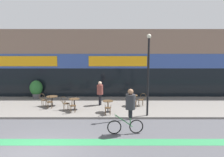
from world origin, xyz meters
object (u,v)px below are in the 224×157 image
at_px(cafe_chair_3_side, 142,99).
at_px(cafe_chair_0_side, 44,99).
at_px(cafe_chair_3_near, 134,101).
at_px(cyclist_1, 130,108).
at_px(bistro_table_0, 53,99).
at_px(planter_pot, 37,89).
at_px(pedestrian_near_end, 100,91).
at_px(cafe_chair_2_near, 108,107).
at_px(cafe_chair_1_near, 73,105).
at_px(bistro_table_1, 75,102).
at_px(cafe_chair_1_side, 65,102).
at_px(bistro_table_3, 134,98).
at_px(lamp_post, 149,69).
at_px(bistro_table_2, 108,104).
at_px(cafe_chair_0_near, 50,101).

bearing_deg(cafe_chair_3_side, cafe_chair_0_side, -0.39).
relative_size(cafe_chair_3_near, cyclist_1, 0.40).
height_order(cafe_chair_0_side, cafe_chair_3_near, same).
bearing_deg(bistro_table_0, planter_pot, 127.96).
bearing_deg(cafe_chair_3_side, pedestrian_near_end, -5.13).
bearing_deg(cafe_chair_2_near, cafe_chair_1_near, 70.39).
xyz_separation_m(bistro_table_1, cafe_chair_3_near, (4.01, 0.41, -0.02)).
distance_m(cafe_chair_1_side, cafe_chair_3_near, 4.65).
bearing_deg(cafe_chair_1_near, cafe_chair_3_side, -68.68).
height_order(bistro_table_1, cafe_chair_3_side, cafe_chair_3_side).
relative_size(bistro_table_3, cafe_chair_3_side, 0.85).
xyz_separation_m(bistro_table_1, cafe_chair_1_side, (-0.63, 0.01, -0.02)).
bearing_deg(cafe_chair_2_near, cafe_chair_3_near, -56.26).
bearing_deg(bistro_table_0, cafe_chair_2_near, -27.28).
xyz_separation_m(bistro_table_3, planter_pot, (-7.73, 2.44, 0.23)).
xyz_separation_m(cafe_chair_1_near, planter_pot, (-3.72, 4.11, 0.25)).
xyz_separation_m(cafe_chair_0_side, lamp_post, (7.03, -2.15, 2.33)).
bearing_deg(cafe_chair_2_near, cafe_chair_0_side, 58.59).
bearing_deg(cafe_chair_3_side, lamp_post, 89.64).
distance_m(lamp_post, cyclist_1, 3.30).
relative_size(cafe_chair_0_side, cafe_chair_2_near, 1.00).
height_order(cafe_chair_3_near, cyclist_1, cyclist_1).
distance_m(cafe_chair_3_near, planter_pot, 8.32).
height_order(cafe_chair_1_near, planter_pot, planter_pot).
bearing_deg(bistro_table_0, pedestrian_near_end, 5.14).
bearing_deg(cafe_chair_1_near, bistro_table_2, -85.02).
relative_size(cafe_chair_1_near, cafe_chair_2_near, 1.00).
xyz_separation_m(cafe_chair_1_side, cafe_chair_3_side, (5.26, 1.04, 0.00)).
bearing_deg(cafe_chair_3_side, cafe_chair_0_near, 5.30).
bearing_deg(lamp_post, cafe_chair_0_near, 166.63).
relative_size(cafe_chair_0_side, lamp_post, 0.18).
distance_m(bistro_table_2, pedestrian_near_end, 1.91).
xyz_separation_m(bistro_table_0, cyclist_1, (5.09, -4.70, 0.70)).
xyz_separation_m(cafe_chair_1_side, cafe_chair_3_near, (4.63, 0.41, 0.00)).
relative_size(cafe_chair_1_side, pedestrian_near_end, 0.52).
distance_m(bistro_table_0, bistro_table_1, 1.98).
bearing_deg(cyclist_1, cafe_chair_3_side, -109.96).
height_order(bistro_table_1, pedestrian_near_end, pedestrian_near_end).
bearing_deg(cafe_chair_3_side, bistro_table_1, 11.51).
bearing_deg(bistro_table_3, cafe_chair_3_near, -89.88).
bearing_deg(pedestrian_near_end, cafe_chair_2_near, -61.16).
distance_m(planter_pot, cyclist_1, 10.13).
bearing_deg(bistro_table_2, lamp_post, -16.44).
distance_m(cafe_chair_3_side, pedestrian_near_end, 3.04).
bearing_deg(cafe_chair_1_side, cafe_chair_1_near, -40.95).
bearing_deg(cafe_chair_1_side, bistro_table_1, 3.89).
height_order(bistro_table_0, bistro_table_2, bistro_table_2).
height_order(bistro_table_1, cafe_chair_0_side, cafe_chair_0_side).
relative_size(cafe_chair_0_side, cafe_chair_3_side, 1.00).
height_order(bistro_table_3, cafe_chair_2_near, cafe_chair_2_near).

